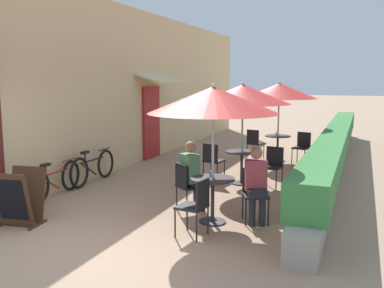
{
  "coord_description": "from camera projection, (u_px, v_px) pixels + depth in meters",
  "views": [
    {
      "loc": [
        3.37,
        -4.62,
        2.32
      ],
      "look_at": [
        0.15,
        3.42,
        1.0
      ],
      "focal_mm": 40.0,
      "sensor_mm": 36.0,
      "label": 1
    }
  ],
  "objects": [
    {
      "name": "patio_table_far",
      "position": [
        278.0,
        143.0,
        12.09
      ],
      "size": [
        0.72,
        0.72,
        0.74
      ],
      "color": "#28282D",
      "rests_on": "ground_plane"
    },
    {
      "name": "cafe_chair_mid_right",
      "position": [
        212.0,
        159.0,
        9.78
      ],
      "size": [
        0.46,
        0.46,
        0.87
      ],
      "rotation": [
        0.0,
        0.0,
        12.4
      ],
      "color": "black",
      "rests_on": "ground_plane"
    },
    {
      "name": "cafe_chair_far_left",
      "position": [
        254.0,
        142.0,
        12.44
      ],
      "size": [
        0.49,
        0.49,
        0.87
      ],
      "rotation": [
        0.0,
        0.0,
        6.02
      ],
      "color": "black",
      "rests_on": "ground_plane"
    },
    {
      "name": "patio_table_near",
      "position": [
        213.0,
        192.0,
        6.91
      ],
      "size": [
        0.72,
        0.72,
        0.74
      ],
      "color": "#28282D",
      "rests_on": "ground_plane"
    },
    {
      "name": "coffee_cup_near",
      "position": [
        211.0,
        174.0,
        7.01
      ],
      "size": [
        0.07,
        0.07,
        0.09
      ],
      "color": "teal",
      "rests_on": "patio_table_near"
    },
    {
      "name": "cafe_chair_near_back",
      "position": [
        187.0,
        183.0,
        7.46
      ],
      "size": [
        0.56,
        0.56,
        0.87
      ],
      "rotation": [
        0.0,
        0.0,
        11.92
      ],
      "color": "black",
      "rests_on": "ground_plane"
    },
    {
      "name": "patio_umbrella_near",
      "position": [
        213.0,
        100.0,
        6.69
      ],
      "size": [
        2.09,
        2.09,
        2.25
      ],
      "color": "#B7B7BC",
      "rests_on": "ground_plane"
    },
    {
      "name": "patio_table_mid",
      "position": [
        242.0,
        161.0,
        9.49
      ],
      "size": [
        0.72,
        0.72,
        0.74
      ],
      "color": "#28282D",
      "rests_on": "ground_plane"
    },
    {
      "name": "patio_umbrella_mid",
      "position": [
        243.0,
        94.0,
        9.26
      ],
      "size": [
        2.09,
        2.09,
        2.25
      ],
      "color": "#B7B7BC",
      "rests_on": "ground_plane"
    },
    {
      "name": "cafe_chair_near_left",
      "position": [
        196.0,
        203.0,
        6.27
      ],
      "size": [
        0.45,
        0.45,
        0.87
      ],
      "rotation": [
        0.0,
        0.0,
        7.73
      ],
      "color": "black",
      "rests_on": "ground_plane"
    },
    {
      "name": "seated_patron_near_right",
      "position": [
        256.0,
        182.0,
        6.86
      ],
      "size": [
        0.45,
        0.49,
        1.25
      ],
      "rotation": [
        0.0,
        0.0,
        9.82
      ],
      "color": "#23232D",
      "rests_on": "ground_plane"
    },
    {
      "name": "cafe_chair_far_right",
      "position": [
        302.0,
        145.0,
        11.74
      ],
      "size": [
        0.49,
        0.49,
        0.87
      ],
      "rotation": [
        0.0,
        0.0,
        9.17
      ],
      "color": "black",
      "rests_on": "ground_plane"
    },
    {
      "name": "cafe_chair_near_right",
      "position": [
        255.0,
        190.0,
        7.0
      ],
      "size": [
        0.52,
        0.52,
        0.87
      ],
      "rotation": [
        0.0,
        0.0,
        9.82
      ],
      "color": "black",
      "rests_on": "ground_plane"
    },
    {
      "name": "bicycle_leaning",
      "position": [
        55.0,
        180.0,
        8.43
      ],
      "size": [
        0.21,
        1.71,
        0.73
      ],
      "rotation": [
        0.0,
        0.0,
        0.09
      ],
      "color": "black",
      "rests_on": "ground_plane"
    },
    {
      "name": "patio_umbrella_far",
      "position": [
        279.0,
        91.0,
        11.87
      ],
      "size": [
        2.09,
        2.09,
        2.25
      ],
      "color": "#B7B7BC",
      "rests_on": "ground_plane"
    },
    {
      "name": "bicycle_second",
      "position": [
        93.0,
        167.0,
        9.61
      ],
      "size": [
        0.12,
        1.74,
        0.76
      ],
      "rotation": [
        0.0,
        0.0,
        0.03
      ],
      "color": "black",
      "rests_on": "ground_plane"
    },
    {
      "name": "seated_patron_near_back",
      "position": [
        192.0,
        173.0,
        7.49
      ],
      "size": [
        0.5,
        0.51,
        1.25
      ],
      "rotation": [
        0.0,
        0.0,
        11.92
      ],
      "color": "#23232D",
      "rests_on": "ground_plane"
    },
    {
      "name": "cafe_facade_wall",
      "position": [
        155.0,
        87.0,
        12.99
      ],
      "size": [
        0.98,
        14.52,
        4.2
      ],
      "color": "#D6B784",
      "rests_on": "ground_plane"
    },
    {
      "name": "planter_hedge",
      "position": [
        336.0,
        147.0,
        11.31
      ],
      "size": [
        0.6,
        13.52,
        1.01
      ],
      "color": "gray",
      "rests_on": "ground_plane"
    },
    {
      "name": "menu_board",
      "position": [
        20.0,
        198.0,
        6.82
      ],
      "size": [
        0.7,
        0.72,
        0.9
      ],
      "rotation": [
        0.0,
        0.0,
        0.15
      ],
      "color": "#422819",
      "rests_on": "ground_plane"
    },
    {
      "name": "ground_plane",
      "position": [
        89.0,
        251.0,
        5.83
      ],
      "size": [
        120.0,
        120.0,
        0.0
      ],
      "primitive_type": "plane",
      "color": "#9E7F66"
    },
    {
      "name": "coffee_cup_far",
      "position": [
        277.0,
        134.0,
        12.15
      ],
      "size": [
        0.07,
        0.07,
        0.09
      ],
      "color": "white",
      "rests_on": "patio_table_far"
    },
    {
      "name": "cafe_chair_mid_left",
      "position": [
        273.0,
        164.0,
        9.19
      ],
      "size": [
        0.46,
        0.46,
        0.87
      ],
      "rotation": [
        0.0,
        0.0,
        9.26
      ],
      "color": "black",
      "rests_on": "ground_plane"
    }
  ]
}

